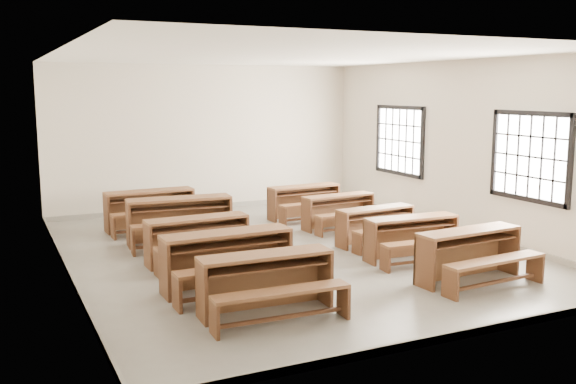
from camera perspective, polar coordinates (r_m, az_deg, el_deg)
name	(u,v)px	position (r m, az deg, el deg)	size (l,w,h in m)	color
room	(293,122)	(10.45, 0.45, 6.23)	(8.50, 8.50, 3.20)	gray
desk_set_0	(267,279)	(7.73, -1.86, -7.76)	(1.66, 0.90, 0.73)	brown
desk_set_1	(228,257)	(8.64, -5.31, -5.74)	(1.78, 0.95, 0.79)	brown
desk_set_2	(198,237)	(10.01, -7.97, -3.96)	(1.62, 0.88, 0.72)	brown
desk_set_3	(180,217)	(11.30, -9.56, -2.22)	(1.87, 1.09, 0.81)	brown
desk_set_4	(151,207)	(12.55, -12.12, -1.30)	(1.71, 0.94, 0.76)	brown
desk_set_5	(471,252)	(9.36, 15.96, -5.12)	(1.68, 0.95, 0.73)	brown
desk_set_6	(413,235)	(10.31, 11.04, -3.77)	(1.57, 0.88, 0.69)	brown
desk_set_7	(377,223)	(11.21, 7.89, -2.76)	(1.49, 0.86, 0.65)	brown
desk_set_8	(339,209)	(12.42, 4.59, -1.52)	(1.50, 0.84, 0.66)	brown
desk_set_9	(305,199)	(13.33, 1.52, -0.66)	(1.58, 0.88, 0.69)	brown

